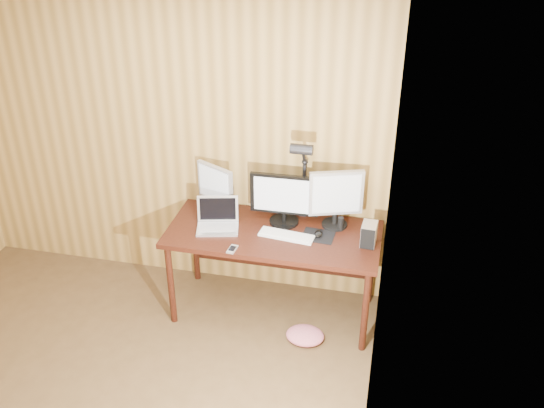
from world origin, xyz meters
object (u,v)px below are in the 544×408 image
(speaker, at_px, (341,224))
(mouse, at_px, (318,234))
(phone, at_px, (232,249))
(laptop, at_px, (218,220))
(desk, at_px, (275,241))
(desk_lamp, at_px, (303,169))
(monitor_right, at_px, (336,197))
(monitor_left, at_px, (215,187))
(hard_drive, at_px, (369,234))
(keyboard, at_px, (287,235))
(monitor_center, at_px, (284,199))

(speaker, bearing_deg, mouse, -141.42)
(phone, height_order, speaker, speaker)
(laptop, distance_m, phone, 0.35)
(desk, distance_m, laptop, 0.47)
(desk_lamp, bearing_deg, mouse, -52.10)
(desk, bearing_deg, monitor_right, 15.48)
(monitor_left, bearing_deg, hard_drive, 16.90)
(keyboard, relative_size, desk_lamp, 0.59)
(monitor_right, distance_m, hard_drive, 0.38)
(mouse, height_order, desk_lamp, desk_lamp)
(hard_drive, relative_size, phone, 1.49)
(mouse, height_order, speaker, speaker)
(laptop, bearing_deg, monitor_right, -0.52)
(monitor_center, height_order, monitor_left, monitor_center)
(monitor_left, height_order, phone, monitor_left)
(laptop, relative_size, speaker, 3.30)
(speaker, bearing_deg, monitor_right, 132.83)
(monitor_center, xyz_separation_m, speaker, (0.44, -0.02, -0.16))
(monitor_left, relative_size, mouse, 3.91)
(monitor_center, relative_size, monitor_right, 1.13)
(desk, bearing_deg, monitor_center, 58.17)
(monitor_left, xyz_separation_m, hard_drive, (1.22, -0.22, -0.13))
(desk_lamp, bearing_deg, hard_drive, -24.50)
(laptop, relative_size, phone, 3.18)
(monitor_center, distance_m, desk_lamp, 0.27)
(monitor_center, distance_m, monitor_left, 0.56)
(phone, bearing_deg, monitor_center, 63.92)
(monitor_right, xyz_separation_m, desk_lamp, (-0.26, 0.03, 0.19))
(mouse, bearing_deg, desk_lamp, 124.42)
(mouse, distance_m, phone, 0.65)
(monitor_center, relative_size, speaker, 4.80)
(laptop, bearing_deg, monitor_center, 4.93)
(monitor_left, relative_size, laptop, 1.11)
(monitor_center, relative_size, monitor_left, 1.32)
(monitor_right, relative_size, phone, 4.07)
(desk, height_order, monitor_center, monitor_center)
(phone, bearing_deg, hard_drive, 23.30)
(monitor_left, height_order, desk_lamp, desk_lamp)
(monitor_right, relative_size, laptop, 1.28)
(monitor_left, relative_size, desk_lamp, 0.55)
(monitor_right, relative_size, mouse, 4.53)
(monitor_center, xyz_separation_m, laptop, (-0.48, -0.16, -0.16))
(desk, distance_m, speaker, 0.52)
(laptop, relative_size, hard_drive, 2.14)
(speaker, relative_size, desk_lamp, 0.15)
(monitor_center, distance_m, keyboard, 0.28)
(monitor_center, relative_size, laptop, 1.45)
(desk, relative_size, desk_lamp, 2.24)
(mouse, bearing_deg, monitor_right, 56.11)
(desk, height_order, hard_drive, hard_drive)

